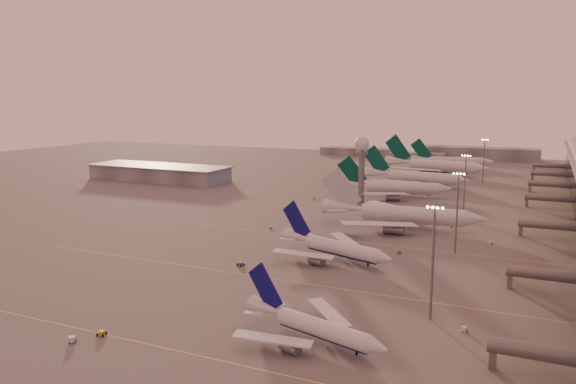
% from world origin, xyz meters
% --- Properties ---
extents(ground, '(700.00, 700.00, 0.00)m').
position_xyz_m(ground, '(0.00, 0.00, 0.00)').
color(ground, '#5F5C5C').
rests_on(ground, ground).
extents(taxiway_markings, '(180.00, 185.25, 0.02)m').
position_xyz_m(taxiway_markings, '(30.00, 56.00, 0.01)').
color(taxiway_markings, '#E2CC4F').
rests_on(taxiway_markings, ground).
extents(hangar, '(82.00, 27.00, 8.50)m').
position_xyz_m(hangar, '(-120.00, 140.00, 4.32)').
color(hangar, slate).
rests_on(hangar, ground).
extents(radar_tower, '(6.40, 6.40, 31.10)m').
position_xyz_m(radar_tower, '(5.00, 120.00, 20.95)').
color(radar_tower, slate).
rests_on(radar_tower, ground).
extents(mast_a, '(3.60, 0.56, 25.00)m').
position_xyz_m(mast_a, '(58.00, 0.00, 13.74)').
color(mast_a, slate).
rests_on(mast_a, ground).
extents(mast_b, '(3.60, 0.56, 25.00)m').
position_xyz_m(mast_b, '(55.00, 55.00, 13.74)').
color(mast_b, slate).
rests_on(mast_b, ground).
extents(mast_c, '(3.60, 0.56, 25.00)m').
position_xyz_m(mast_c, '(50.00, 110.00, 13.74)').
color(mast_c, slate).
rests_on(mast_c, ground).
extents(mast_d, '(3.60, 0.56, 25.00)m').
position_xyz_m(mast_d, '(48.00, 200.00, 13.74)').
color(mast_d, slate).
rests_on(mast_d, ground).
extents(distant_horizon, '(165.00, 37.50, 9.00)m').
position_xyz_m(distant_horizon, '(2.62, 325.14, 3.89)').
color(distant_horizon, slate).
rests_on(distant_horizon, ground).
extents(narrowbody_near, '(32.85, 25.84, 13.17)m').
position_xyz_m(narrowbody_near, '(39.71, -20.87, 2.67)').
color(narrowbody_near, silver).
rests_on(narrowbody_near, ground).
extents(narrowbody_mid, '(38.27, 30.04, 15.47)m').
position_xyz_m(narrowbody_mid, '(24.37, 32.81, 3.13)').
color(narrowbody_mid, silver).
rests_on(narrowbody_mid, ground).
extents(widebody_white, '(59.25, 47.35, 20.83)m').
position_xyz_m(widebody_white, '(32.29, 81.39, 3.61)').
color(widebody_white, silver).
rests_on(widebody_white, ground).
extents(greentail_a, '(52.12, 41.61, 19.24)m').
position_xyz_m(greentail_a, '(14.60, 141.69, 3.40)').
color(greentail_a, silver).
rests_on(greentail_a, ground).
extents(greentail_b, '(57.30, 46.08, 20.83)m').
position_xyz_m(greentail_b, '(16.04, 178.81, 3.68)').
color(greentail_b, silver).
rests_on(greentail_b, ground).
extents(greentail_c, '(64.47, 51.66, 23.56)m').
position_xyz_m(greentail_c, '(17.53, 229.40, 4.16)').
color(greentail_c, silver).
rests_on(greentail_c, ground).
extents(greentail_d, '(53.13, 42.52, 19.47)m').
position_xyz_m(greentail_d, '(21.93, 266.20, 3.44)').
color(greentail_d, silver).
rests_on(greentail_d, ground).
extents(gsv_truck_a, '(6.34, 5.50, 2.52)m').
position_xyz_m(gsv_truck_a, '(-1.74, -40.25, 1.28)').
color(gsv_truck_a, silver).
rests_on(gsv_truck_a, ground).
extents(gsv_tug_near, '(2.64, 3.70, 0.96)m').
position_xyz_m(gsv_tug_near, '(0.86, -35.77, 0.50)').
color(gsv_tug_near, orange).
rests_on(gsv_tug_near, ground).
extents(gsv_catering_a, '(5.00, 2.93, 3.85)m').
position_xyz_m(gsv_catering_a, '(65.58, -3.65, 1.92)').
color(gsv_catering_a, silver).
rests_on(gsv_catering_a, ground).
extents(gsv_tug_mid, '(4.12, 3.21, 1.03)m').
position_xyz_m(gsv_tug_mid, '(2.82, 16.09, 0.53)').
color(gsv_tug_mid, '#585A5D').
rests_on(gsv_tug_mid, ground).
extents(gsv_truck_b, '(5.07, 1.96, 2.04)m').
position_xyz_m(gsv_truck_b, '(40.36, 46.92, 1.04)').
color(gsv_truck_b, '#585A5D').
rests_on(gsv_truck_b, ground).
extents(gsv_truck_c, '(4.70, 4.19, 1.88)m').
position_xyz_m(gsv_truck_c, '(-9.89, 60.50, 0.96)').
color(gsv_truck_c, silver).
rests_on(gsv_truck_c, ground).
extents(gsv_catering_b, '(5.10, 3.76, 3.83)m').
position_xyz_m(gsv_catering_b, '(63.94, 70.32, 1.91)').
color(gsv_catering_b, silver).
rests_on(gsv_catering_b, ground).
extents(gsv_tug_far, '(2.79, 4.13, 1.10)m').
position_xyz_m(gsv_tug_far, '(14.30, 100.09, 0.57)').
color(gsv_tug_far, silver).
rests_on(gsv_tug_far, ground).
extents(gsv_truck_d, '(3.99, 5.71, 2.18)m').
position_xyz_m(gsv_truck_d, '(-18.48, 122.54, 1.11)').
color(gsv_truck_d, orange).
rests_on(gsv_truck_d, ground).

